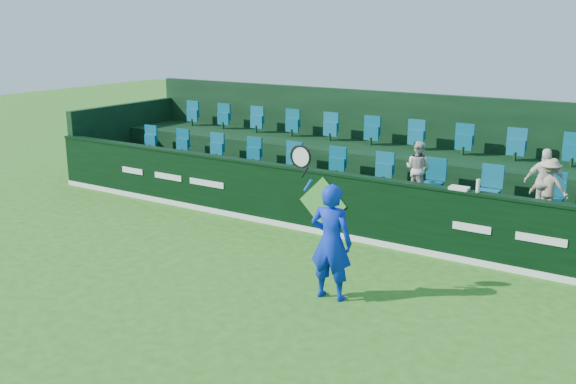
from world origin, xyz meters
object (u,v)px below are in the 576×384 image
Objects in this scene: tennis_player at (331,241)px; spectator_middle at (545,182)px; towel at (459,188)px; spectator_right at (549,187)px; drinks_bottle at (478,186)px; spectator_left at (418,169)px.

tennis_player is 4.60m from spectator_middle.
spectator_middle is 1.68m from towel.
spectator_right is at bearing 57.79° from tennis_player.
spectator_middle is at bearing 58.66° from tennis_player.
spectator_middle reaches higher than towel.
spectator_middle is at bearing 50.68° from drinks_bottle.
tennis_player is at bearing -117.69° from drinks_bottle.
spectator_middle is 1.45m from drinks_bottle.
tennis_player is 3.19m from drinks_bottle.
spectator_right is (0.08, 0.00, -0.08)m from spectator_middle.
spectator_right is at bearing 165.34° from spectator_middle.
spectator_left is 1.67m from towel.
spectator_right is 1.51m from drinks_bottle.
tennis_player reaches higher than spectator_right.
spectator_left is at bearing 2.86° from spectator_right.
spectator_right is 4.60× the size of drinks_bottle.
spectator_left is 4.86× the size of drinks_bottle.
tennis_player is 2.02× the size of spectator_middle.
drinks_bottle is (1.46, 2.79, 0.51)m from tennis_player.
spectator_middle reaches higher than spectator_right.
spectator_middle reaches higher than drinks_bottle.
towel is at bearing 42.77° from spectator_right.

